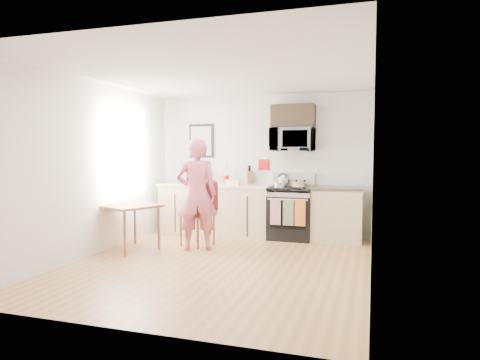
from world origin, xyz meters
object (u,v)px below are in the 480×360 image
(person, at_px, (196,194))
(cake, at_px, (298,185))
(range, at_px, (291,214))
(dining_table, at_px, (130,210))
(microwave, at_px, (293,140))
(chair, at_px, (204,205))

(person, bearing_deg, cake, -163.84)
(range, xyz_separation_m, cake, (0.13, -0.09, 0.53))
(range, xyz_separation_m, dining_table, (-2.26, -1.61, 0.20))
(range, height_order, microwave, microwave)
(dining_table, height_order, cake, cake)
(dining_table, distance_m, cake, 2.85)
(range, distance_m, microwave, 1.33)
(chair, bearing_deg, person, -76.90)
(microwave, height_order, cake, microwave)
(person, height_order, dining_table, person)
(chair, bearing_deg, range, 60.99)
(microwave, distance_m, chair, 2.00)
(range, xyz_separation_m, microwave, (-0.00, 0.10, 1.32))
(person, height_order, chair, person)
(person, relative_size, chair, 1.65)
(range, distance_m, person, 1.86)
(chair, bearing_deg, dining_table, -130.76)
(microwave, xyz_separation_m, cake, (0.13, -0.20, -0.80))
(range, relative_size, cake, 4.54)
(person, distance_m, chair, 0.31)
(dining_table, bearing_deg, person, 17.98)
(dining_table, xyz_separation_m, cake, (2.39, 1.52, 0.33))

